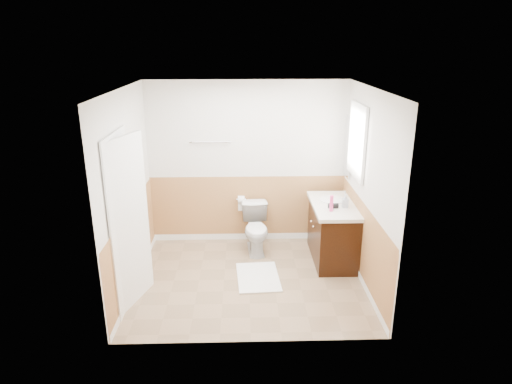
{
  "coord_description": "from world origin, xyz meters",
  "views": [
    {
      "loc": [
        -0.06,
        -5.26,
        3.03
      ],
      "look_at": [
        0.1,
        0.25,
        1.15
      ],
      "focal_mm": 31.31,
      "sensor_mm": 36.0,
      "label": 1
    }
  ],
  "objects_px": {
    "toilet": "(256,229)",
    "bath_mat": "(258,277)",
    "vanity_cabinet": "(333,233)",
    "lotion_bottle": "(331,203)",
    "soap_dispenser": "(345,201)"
  },
  "relations": [
    {
      "from": "lotion_bottle",
      "to": "soap_dispenser",
      "type": "xyz_separation_m",
      "value": [
        0.22,
        0.15,
        -0.02
      ]
    },
    {
      "from": "toilet",
      "to": "lotion_bottle",
      "type": "distance_m",
      "value": 1.29
    },
    {
      "from": "lotion_bottle",
      "to": "soap_dispenser",
      "type": "height_order",
      "value": "lotion_bottle"
    },
    {
      "from": "toilet",
      "to": "vanity_cabinet",
      "type": "bearing_deg",
      "value": -19.04
    },
    {
      "from": "bath_mat",
      "to": "lotion_bottle",
      "type": "relative_size",
      "value": 3.64
    },
    {
      "from": "bath_mat",
      "to": "vanity_cabinet",
      "type": "xyz_separation_m",
      "value": [
        1.09,
        0.53,
        0.39
      ]
    },
    {
      "from": "vanity_cabinet",
      "to": "soap_dispenser",
      "type": "relative_size",
      "value": 6.06
    },
    {
      "from": "bath_mat",
      "to": "vanity_cabinet",
      "type": "relative_size",
      "value": 0.73
    },
    {
      "from": "toilet",
      "to": "soap_dispenser",
      "type": "relative_size",
      "value": 3.89
    },
    {
      "from": "toilet",
      "to": "vanity_cabinet",
      "type": "height_order",
      "value": "vanity_cabinet"
    },
    {
      "from": "bath_mat",
      "to": "soap_dispenser",
      "type": "height_order",
      "value": "soap_dispenser"
    },
    {
      "from": "toilet",
      "to": "bath_mat",
      "type": "relative_size",
      "value": 0.88
    },
    {
      "from": "bath_mat",
      "to": "soap_dispenser",
      "type": "distance_m",
      "value": 1.58
    },
    {
      "from": "toilet",
      "to": "lotion_bottle",
      "type": "relative_size",
      "value": 3.21
    },
    {
      "from": "vanity_cabinet",
      "to": "soap_dispenser",
      "type": "height_order",
      "value": "soap_dispenser"
    }
  ]
}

